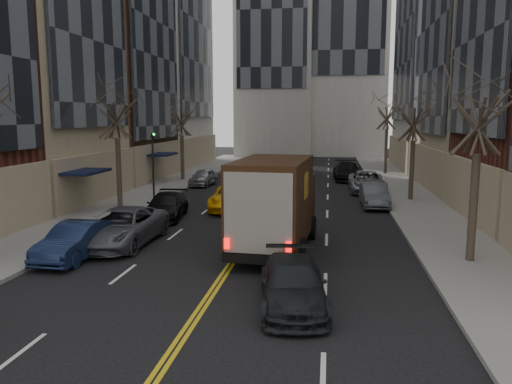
{
  "coord_description": "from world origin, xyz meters",
  "views": [
    {
      "loc": [
        3.52,
        -7.93,
        5.45
      ],
      "look_at": [
        0.42,
        13.23,
        2.2
      ],
      "focal_mm": 35.0,
      "sensor_mm": 36.0,
      "label": 1
    }
  ],
  "objects_px": {
    "observer_sedan": "(293,284)",
    "taxi": "(233,197)",
    "pedestrian": "(247,207)",
    "ups_truck": "(275,205)"
  },
  "relations": [
    {
      "from": "observer_sedan",
      "to": "taxi",
      "type": "distance_m",
      "value": 15.35
    },
    {
      "from": "taxi",
      "to": "pedestrian",
      "type": "relative_size",
      "value": 3.4
    },
    {
      "from": "pedestrian",
      "to": "observer_sedan",
      "type": "bearing_deg",
      "value": -171.39
    },
    {
      "from": "ups_truck",
      "to": "observer_sedan",
      "type": "distance_m",
      "value": 6.19
    },
    {
      "from": "observer_sedan",
      "to": "taxi",
      "type": "relative_size",
      "value": 0.9
    },
    {
      "from": "observer_sedan",
      "to": "taxi",
      "type": "xyz_separation_m",
      "value": [
        -4.61,
        14.64,
        0.07
      ]
    },
    {
      "from": "taxi",
      "to": "pedestrian",
      "type": "height_order",
      "value": "pedestrian"
    },
    {
      "from": "observer_sedan",
      "to": "pedestrian",
      "type": "height_order",
      "value": "pedestrian"
    },
    {
      "from": "ups_truck",
      "to": "observer_sedan",
      "type": "height_order",
      "value": "ups_truck"
    },
    {
      "from": "ups_truck",
      "to": "observer_sedan",
      "type": "relative_size",
      "value": 1.49
    }
  ]
}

